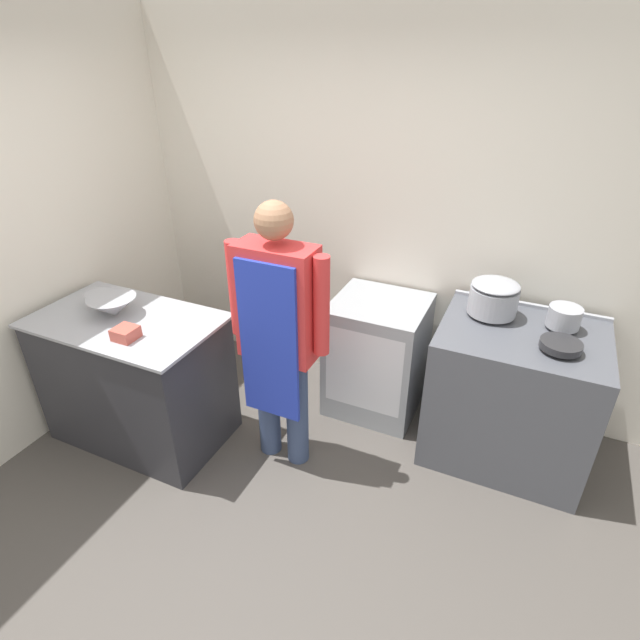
# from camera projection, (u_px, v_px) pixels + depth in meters

# --- Properties ---
(ground_plane) EXTENTS (14.00, 14.00, 0.00)m
(ground_plane) POSITION_uv_depth(u_px,v_px,m) (230.00, 556.00, 2.67)
(ground_plane) COLOR #4C4742
(wall_back) EXTENTS (8.00, 0.05, 2.70)m
(wall_back) POSITION_uv_depth(u_px,v_px,m) (364.00, 214.00, 3.52)
(wall_back) COLOR silver
(wall_back) RESTS_ON ground_plane
(wall_left) EXTENTS (0.05, 8.00, 2.70)m
(wall_left) POSITION_uv_depth(u_px,v_px,m) (81.00, 218.00, 3.45)
(wall_left) COLOR silver
(wall_left) RESTS_ON ground_plane
(prep_counter) EXTENTS (1.18, 0.71, 0.90)m
(prep_counter) POSITION_uv_depth(u_px,v_px,m) (137.00, 378.00, 3.32)
(prep_counter) COLOR #2D2D33
(prep_counter) RESTS_ON ground_plane
(stove) EXTENTS (0.96, 0.76, 0.93)m
(stove) POSITION_uv_depth(u_px,v_px,m) (510.00, 394.00, 3.16)
(stove) COLOR #4C4F56
(stove) RESTS_ON ground_plane
(fridge_unit) EXTENTS (0.64, 0.60, 0.86)m
(fridge_unit) POSITION_uv_depth(u_px,v_px,m) (377.00, 356.00, 3.60)
(fridge_unit) COLOR #93999E
(fridge_unit) RESTS_ON ground_plane
(person_cook) EXTENTS (0.63, 0.24, 1.71)m
(person_cook) POSITION_uv_depth(u_px,v_px,m) (278.00, 327.00, 2.87)
(person_cook) COLOR #38476B
(person_cook) RESTS_ON ground_plane
(mixing_bowl) EXTENTS (0.30, 0.30, 0.13)m
(mixing_bowl) POSITION_uv_depth(u_px,v_px,m) (113.00, 307.00, 3.11)
(mixing_bowl) COLOR #9EA0A8
(mixing_bowl) RESTS_ON prep_counter
(small_bowl) EXTENTS (0.19, 0.19, 0.09)m
(small_bowl) POSITION_uv_depth(u_px,v_px,m) (101.00, 299.00, 3.25)
(small_bowl) COLOR #9EA0A8
(small_bowl) RESTS_ON prep_counter
(plastic_tub) EXTENTS (0.13, 0.13, 0.07)m
(plastic_tub) POSITION_uv_depth(u_px,v_px,m) (126.00, 333.00, 2.88)
(plastic_tub) COLOR #B24C3F
(plastic_tub) RESTS_ON prep_counter
(stock_pot) EXTENTS (0.29, 0.29, 0.22)m
(stock_pot) POSITION_uv_depth(u_px,v_px,m) (494.00, 297.00, 3.06)
(stock_pot) COLOR #9EA0A8
(stock_pot) RESTS_ON stove
(saute_pan) EXTENTS (0.22, 0.22, 0.04)m
(saute_pan) POSITION_uv_depth(u_px,v_px,m) (561.00, 345.00, 2.74)
(saute_pan) COLOR #262628
(saute_pan) RESTS_ON stove
(sauce_pot) EXTENTS (0.19, 0.19, 0.13)m
(sauce_pot) POSITION_uv_depth(u_px,v_px,m) (564.00, 317.00, 2.93)
(sauce_pot) COLOR #9EA0A8
(sauce_pot) RESTS_ON stove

